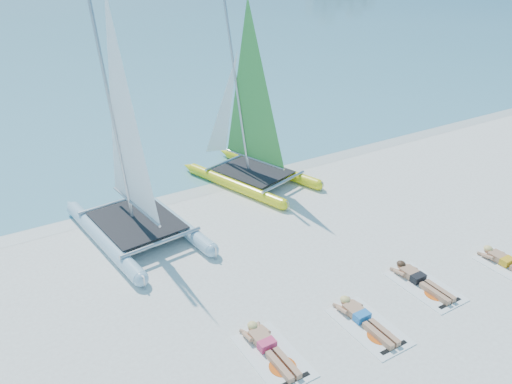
{
  "coord_description": "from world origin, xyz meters",
  "views": [
    {
      "loc": [
        -6.48,
        -8.77,
        7.54
      ],
      "look_at": [
        -0.4,
        1.2,
        1.71
      ],
      "focal_mm": 35.0,
      "sensor_mm": 36.0,
      "label": 1
    }
  ],
  "objects_px": {
    "sunbather_d": "(508,262)",
    "towel_c": "(425,287)",
    "catamaran_blue": "(128,166)",
    "catamaran_yellow": "(243,123)",
    "sunbather_a": "(268,346)",
    "towel_b": "(369,327)",
    "sunbather_c": "(419,279)",
    "sunbather_b": "(363,318)",
    "towel_a": "(273,356)"
  },
  "relations": [
    {
      "from": "catamaran_blue",
      "to": "towel_c",
      "type": "bearing_deg",
      "value": -56.71
    },
    {
      "from": "sunbather_a",
      "to": "towel_c",
      "type": "xyz_separation_m",
      "value": [
        4.43,
        -0.21,
        -0.11
      ]
    },
    {
      "from": "catamaran_yellow",
      "to": "sunbather_b",
      "type": "height_order",
      "value": "catamaran_yellow"
    },
    {
      "from": "towel_a",
      "to": "sunbather_c",
      "type": "xyz_separation_m",
      "value": [
        4.43,
        0.18,
        0.11
      ]
    },
    {
      "from": "catamaran_yellow",
      "to": "towel_b",
      "type": "distance_m",
      "value": 8.6
    },
    {
      "from": "sunbather_b",
      "to": "sunbather_c",
      "type": "relative_size",
      "value": 1.0
    },
    {
      "from": "sunbather_d",
      "to": "towel_c",
      "type": "bearing_deg",
      "value": 168.71
    },
    {
      "from": "catamaran_blue",
      "to": "towel_a",
      "type": "xyz_separation_m",
      "value": [
        0.73,
        -6.17,
        -2.1
      ]
    },
    {
      "from": "sunbather_c",
      "to": "catamaran_yellow",
      "type": "bearing_deg",
      "value": 94.39
    },
    {
      "from": "sunbather_c",
      "to": "sunbather_b",
      "type": "bearing_deg",
      "value": -170.75
    },
    {
      "from": "catamaran_blue",
      "to": "catamaran_yellow",
      "type": "distance_m",
      "value": 4.87
    },
    {
      "from": "sunbather_b",
      "to": "sunbather_c",
      "type": "xyz_separation_m",
      "value": [
        2.16,
        0.35,
        0.0
      ]
    },
    {
      "from": "towel_a",
      "to": "towel_c",
      "type": "distance_m",
      "value": 4.43
    },
    {
      "from": "towel_b",
      "to": "towel_c",
      "type": "xyz_separation_m",
      "value": [
        2.16,
        0.35,
        0.0
      ]
    },
    {
      "from": "catamaran_yellow",
      "to": "towel_a",
      "type": "height_order",
      "value": "catamaran_yellow"
    },
    {
      "from": "towel_a",
      "to": "sunbather_b",
      "type": "xyz_separation_m",
      "value": [
        2.27,
        -0.18,
        0.11
      ]
    },
    {
      "from": "towel_c",
      "to": "towel_a",
      "type": "bearing_deg",
      "value": 179.81
    },
    {
      "from": "sunbather_c",
      "to": "sunbather_d",
      "type": "relative_size",
      "value": 1.0
    },
    {
      "from": "catamaran_yellow",
      "to": "sunbather_c",
      "type": "xyz_separation_m",
      "value": [
        0.59,
        -7.66,
        -1.92
      ]
    },
    {
      "from": "sunbather_a",
      "to": "sunbather_c",
      "type": "xyz_separation_m",
      "value": [
        4.43,
        -0.01,
        0.0
      ]
    },
    {
      "from": "towel_c",
      "to": "sunbather_c",
      "type": "relative_size",
      "value": 1.07
    },
    {
      "from": "towel_b",
      "to": "sunbather_c",
      "type": "distance_m",
      "value": 2.23
    },
    {
      "from": "towel_a",
      "to": "towel_c",
      "type": "height_order",
      "value": "same"
    },
    {
      "from": "catamaran_blue",
      "to": "sunbather_d",
      "type": "relative_size",
      "value": 4.1
    },
    {
      "from": "catamaran_blue",
      "to": "sunbather_c",
      "type": "relative_size",
      "value": 4.1
    },
    {
      "from": "catamaran_blue",
      "to": "sunbather_d",
      "type": "xyz_separation_m",
      "value": [
        7.7,
        -6.69,
        -1.99
      ]
    },
    {
      "from": "towel_a",
      "to": "sunbather_a",
      "type": "bearing_deg",
      "value": 90.0
    },
    {
      "from": "towel_a",
      "to": "towel_b",
      "type": "xyz_separation_m",
      "value": [
        2.27,
        -0.37,
        0.0
      ]
    },
    {
      "from": "catamaran_yellow",
      "to": "towel_c",
      "type": "bearing_deg",
      "value": -102.76
    },
    {
      "from": "sunbather_d",
      "to": "sunbather_c",
      "type": "bearing_deg",
      "value": 164.6
    },
    {
      "from": "sunbather_a",
      "to": "sunbather_c",
      "type": "height_order",
      "value": "same"
    },
    {
      "from": "catamaran_yellow",
      "to": "towel_b",
      "type": "bearing_deg",
      "value": -117.93
    },
    {
      "from": "towel_b",
      "to": "sunbather_a",
      "type": "bearing_deg",
      "value": 166.14
    },
    {
      "from": "catamaran_blue",
      "to": "towel_a",
      "type": "bearing_deg",
      "value": -89.8
    },
    {
      "from": "sunbather_d",
      "to": "towel_a",
      "type": "bearing_deg",
      "value": 175.72
    },
    {
      "from": "towel_b",
      "to": "towel_c",
      "type": "height_order",
      "value": "same"
    },
    {
      "from": "sunbather_a",
      "to": "sunbather_b",
      "type": "relative_size",
      "value": 1.0
    },
    {
      "from": "catamaran_yellow",
      "to": "sunbather_b",
      "type": "xyz_separation_m",
      "value": [
        -1.58,
        -8.01,
        -1.92
      ]
    },
    {
      "from": "sunbather_b",
      "to": "towel_c",
      "type": "height_order",
      "value": "sunbather_b"
    },
    {
      "from": "catamaran_yellow",
      "to": "sunbather_c",
      "type": "height_order",
      "value": "catamaran_yellow"
    },
    {
      "from": "catamaran_blue",
      "to": "catamaran_yellow",
      "type": "bearing_deg",
      "value": 13.47
    },
    {
      "from": "towel_a",
      "to": "towel_c",
      "type": "bearing_deg",
      "value": -0.19
    },
    {
      "from": "towel_b",
      "to": "sunbather_d",
      "type": "bearing_deg",
      "value": -1.87
    },
    {
      "from": "catamaran_yellow",
      "to": "sunbather_c",
      "type": "bearing_deg",
      "value": -102.66
    },
    {
      "from": "sunbather_c",
      "to": "towel_b",
      "type": "bearing_deg",
      "value": -165.88
    },
    {
      "from": "sunbather_d",
      "to": "catamaran_blue",
      "type": "bearing_deg",
      "value": 138.99
    },
    {
      "from": "sunbather_a",
      "to": "towel_b",
      "type": "bearing_deg",
      "value": -13.86
    },
    {
      "from": "towel_b",
      "to": "sunbather_c",
      "type": "relative_size",
      "value": 1.07
    },
    {
      "from": "towel_c",
      "to": "sunbather_d",
      "type": "relative_size",
      "value": 1.07
    },
    {
      "from": "sunbather_b",
      "to": "sunbather_c",
      "type": "bearing_deg",
      "value": 9.25
    }
  ]
}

